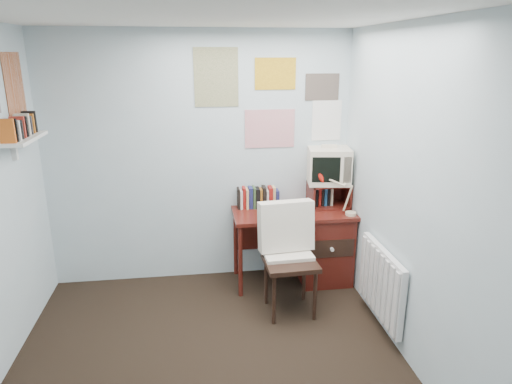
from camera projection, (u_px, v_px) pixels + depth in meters
back_wall at (200, 160)px, 4.53m from camera, size 3.00×0.02×2.50m
right_wall at (429, 211)px, 3.07m from camera, size 0.02×3.50×2.50m
ceiling at (199, 10)px, 2.51m from camera, size 3.00×3.50×0.02m
desk at (318, 243)px, 4.68m from camera, size 1.20×0.55×0.76m
desk_chair at (290, 263)px, 4.05m from camera, size 0.52×0.50×0.97m
desk_lamp at (352, 196)px, 4.38m from camera, size 0.31×0.28×0.39m
tv_riser at (329, 195)px, 4.66m from camera, size 0.40×0.30×0.25m
crt_tv at (329, 164)px, 4.58m from camera, size 0.46×0.44×0.39m
book_row at (267, 197)px, 4.65m from camera, size 0.60×0.14×0.22m
radiator at (381, 283)px, 3.83m from camera, size 0.09×0.80×0.60m
wall_shelf at (23, 139)px, 3.62m from camera, size 0.20×0.62×0.24m
posters_back at (270, 98)px, 4.44m from camera, size 1.20×0.01×0.90m
posters_left at (3, 90)px, 3.50m from camera, size 0.01×0.70×0.60m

